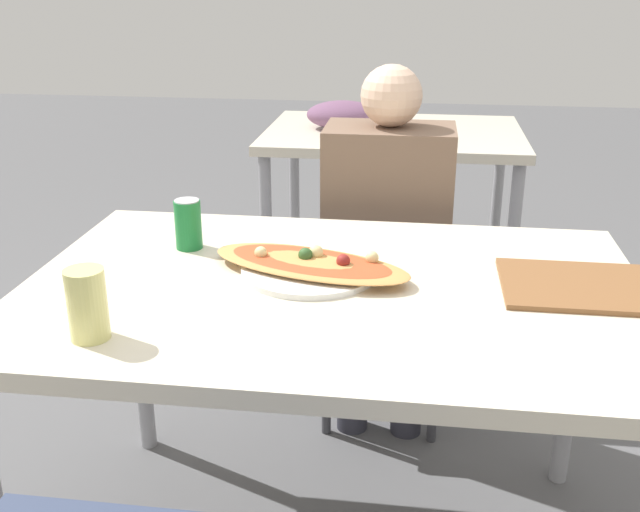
{
  "coord_description": "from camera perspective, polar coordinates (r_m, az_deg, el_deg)",
  "views": [
    {
      "loc": [
        0.18,
        -1.51,
        1.42
      ],
      "look_at": [
        -0.03,
        0.02,
        0.82
      ],
      "focal_mm": 42.0,
      "sensor_mm": 36.0,
      "label": 1
    }
  ],
  "objects": [
    {
      "name": "dining_table",
      "position": [
        1.69,
        0.9,
        -4.34
      ],
      "size": [
        1.37,
        0.92,
        0.76
      ],
      "color": "beige",
      "rests_on": "ground_plane"
    },
    {
      "name": "chair_far_seated",
      "position": [
        2.48,
        5.12,
        -0.81
      ],
      "size": [
        0.4,
        0.4,
        0.88
      ],
      "rotation": [
        0.0,
        0.0,
        3.14
      ],
      "color": "#2D3851",
      "rests_on": "ground_plane"
    },
    {
      "name": "person_seated",
      "position": [
        2.31,
        5.12,
        2.41
      ],
      "size": [
        0.39,
        0.27,
        1.16
      ],
      "rotation": [
        0.0,
        0.0,
        3.14
      ],
      "color": "#2D2D38",
      "rests_on": "ground_plane"
    },
    {
      "name": "background_table",
      "position": [
        3.31,
        4.91,
        8.55
      ],
      "size": [
        1.1,
        0.8,
        0.88
      ],
      "color": "beige",
      "rests_on": "ground_plane"
    },
    {
      "name": "drink_glass",
      "position": [
        1.46,
        -17.31,
        -3.54
      ],
      "size": [
        0.07,
        0.07,
        0.14
      ],
      "color": "#E0DB7F",
      "rests_on": "dining_table"
    },
    {
      "name": "serving_tray",
      "position": [
        1.74,
        19.71,
        -2.2
      ],
      "size": [
        0.37,
        0.27,
        0.01
      ],
      "color": "brown",
      "rests_on": "dining_table"
    },
    {
      "name": "pizza_main",
      "position": [
        1.72,
        -0.73,
        -0.69
      ],
      "size": [
        0.52,
        0.32,
        0.06
      ],
      "color": "white",
      "rests_on": "dining_table"
    },
    {
      "name": "soda_can",
      "position": [
        1.88,
        -10.01,
        2.4
      ],
      "size": [
        0.07,
        0.07,
        0.12
      ],
      "color": "#197233",
      "rests_on": "dining_table"
    }
  ]
}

